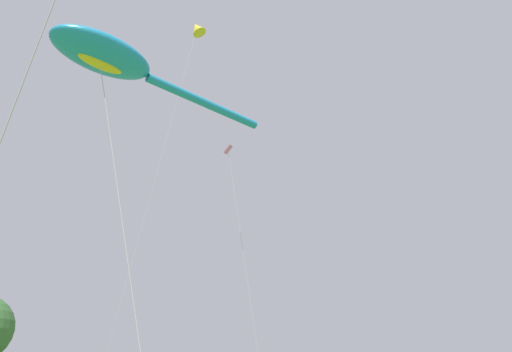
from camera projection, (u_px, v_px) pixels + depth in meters
name	position (u px, v px, depth m)	size (l,w,h in m)	color
big_show_kite	(112.00, 59.00, 15.97)	(8.82, 4.01, 12.18)	#1E8CBF
small_kite_triangle_green	(232.00, 175.00, 20.80)	(1.43, 1.60, 11.46)	pink
small_kite_box_yellow	(197.00, 30.00, 26.90)	(3.00, 2.98, 20.78)	yellow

